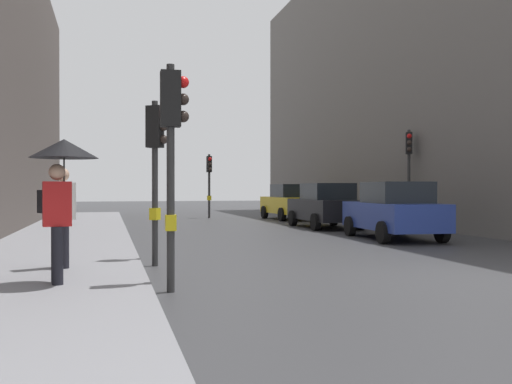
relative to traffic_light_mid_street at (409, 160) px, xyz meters
name	(u,v)px	position (x,y,z in m)	size (l,w,h in m)	color
ground_plane	(474,279)	(-5.17, -11.33, -2.64)	(120.00, 120.00, 0.00)	#38383A
sidewalk_kerb	(60,250)	(-12.40, -5.33, -2.56)	(3.49, 40.00, 0.16)	gray
building_facade_right	(467,82)	(6.31, 5.39, 4.29)	(12.00, 30.39, 13.86)	slate
traffic_light_mid_street	(409,160)	(0.00, 0.00, 0.00)	(0.34, 0.45, 3.83)	#2D2D2D
traffic_light_far_median	(209,174)	(-6.15, 9.64, -0.34)	(0.25, 0.44, 3.34)	#2D2D2D
traffic_light_near_right	(156,152)	(-10.34, -8.25, -0.34)	(0.44, 0.37, 3.33)	#2D2D2D
traffic_light_near_left	(172,135)	(-10.33, -11.23, -0.27)	(0.43, 0.25, 3.44)	#2D2D2D
car_dark_suv	(326,206)	(-2.97, 1.19, -1.76)	(2.03, 4.21, 1.76)	black
car_blue_van	(394,211)	(-2.78, -4.01, -1.76)	(2.24, 4.31, 1.76)	navy
car_yellow_taxi	(290,202)	(-2.48, 7.21, -1.76)	(2.16, 4.27, 1.76)	yellow
pedestrian_with_umbrella	(62,170)	(-11.93, -10.99, -0.80)	(1.00, 1.00, 2.14)	black
pedestrian_with_black_backpack	(60,211)	(-12.10, -9.26, -1.48)	(0.66, 0.48, 1.77)	black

